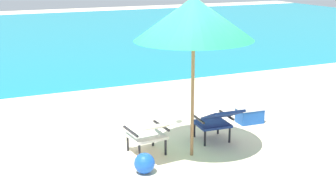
# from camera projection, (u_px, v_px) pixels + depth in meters

# --- Properties ---
(ground_plane) EXTENTS (40.00, 40.00, 0.00)m
(ground_plane) POSITION_uv_depth(u_px,v_px,m) (105.00, 86.00, 10.94)
(ground_plane) COLOR beige
(ocean_band) EXTENTS (40.00, 18.00, 0.01)m
(ocean_band) POSITION_uv_depth(u_px,v_px,m) (44.00, 35.00, 18.68)
(ocean_band) COLOR teal
(ocean_band) RESTS_ON ground_plane
(lounge_chair_left) EXTENTS (0.61, 0.92, 0.68)m
(lounge_chair_left) POSITION_uv_depth(u_px,v_px,m) (151.00, 132.00, 6.79)
(lounge_chair_left) COLOR silver
(lounge_chair_left) RESTS_ON ground_plane
(lounge_chair_right) EXTENTS (0.59, 0.91, 0.68)m
(lounge_chair_right) POSITION_uv_depth(u_px,v_px,m) (217.00, 120.00, 7.31)
(lounge_chair_right) COLOR navy
(lounge_chair_right) RESTS_ON ground_plane
(beach_umbrella_center) EXTENTS (2.42, 2.42, 2.38)m
(beach_umbrella_center) POSITION_uv_depth(u_px,v_px,m) (194.00, 19.00, 6.40)
(beach_umbrella_center) COLOR olive
(beach_umbrella_center) RESTS_ON ground_plane
(beach_ball) EXTENTS (0.29, 0.29, 0.29)m
(beach_ball) POSITION_uv_depth(u_px,v_px,m) (144.00, 163.00, 6.33)
(beach_ball) COLOR blue
(beach_ball) RESTS_ON ground_plane
(cooler_box) EXTENTS (0.49, 0.35, 0.32)m
(cooler_box) POSITION_uv_depth(u_px,v_px,m) (250.00, 114.00, 8.35)
(cooler_box) COLOR #194CA5
(cooler_box) RESTS_ON ground_plane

